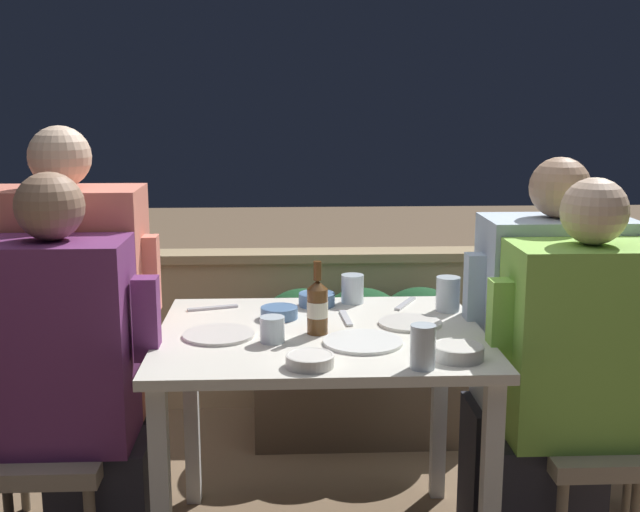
% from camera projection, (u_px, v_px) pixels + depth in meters
% --- Properties ---
extents(parapet_wall, '(9.00, 0.18, 0.73)m').
position_uv_depth(parapet_wall, '(308.00, 327.00, 3.77)').
color(parapet_wall, tan).
rests_on(parapet_wall, ground_plane).
extents(dining_table, '(0.98, 0.81, 0.74)m').
position_uv_depth(dining_table, '(321.00, 362.00, 2.45)').
color(dining_table, silver).
rests_on(dining_table, ground_plane).
extents(planter_hedge, '(0.91, 0.47, 0.65)m').
position_uv_depth(planter_hedge, '(362.00, 355.00, 3.39)').
color(planter_hedge, brown).
rests_on(planter_hedge, ground_plane).
extents(chair_left_near, '(0.41, 0.41, 0.87)m').
position_uv_depth(chair_left_near, '(8.00, 420.00, 2.31)').
color(chair_left_near, gray).
rests_on(chair_left_near, ground_plane).
extents(person_purple_stripe, '(0.49, 0.26, 1.24)m').
position_uv_depth(person_purple_stripe, '(73.00, 387.00, 2.30)').
color(person_purple_stripe, '#282833').
rests_on(person_purple_stripe, ground_plane).
extents(chair_left_far, '(0.41, 0.41, 0.87)m').
position_uv_depth(chair_left_far, '(24.00, 386.00, 2.57)').
color(chair_left_far, gray).
rests_on(chair_left_far, ground_plane).
extents(person_coral_top, '(0.52, 0.26, 1.35)m').
position_uv_depth(person_coral_top, '(81.00, 341.00, 2.55)').
color(person_coral_top, '#282833').
rests_on(person_coral_top, ground_plane).
extents(chair_right_near, '(0.41, 0.41, 0.87)m').
position_uv_depth(chair_right_near, '(634.00, 412.00, 2.37)').
color(chair_right_near, gray).
rests_on(chair_right_near, ground_plane).
extents(person_green_blouse, '(0.51, 0.26, 1.22)m').
position_uv_depth(person_green_blouse, '(571.00, 386.00, 2.34)').
color(person_green_blouse, '#282833').
rests_on(person_green_blouse, ground_plane).
extents(chair_right_far, '(0.41, 0.41, 0.87)m').
position_uv_depth(chair_right_far, '(596.00, 381.00, 2.62)').
color(chair_right_far, gray).
rests_on(chair_right_far, ground_plane).
extents(person_blue_shirt, '(0.51, 0.26, 1.26)m').
position_uv_depth(person_blue_shirt, '(540.00, 352.00, 2.59)').
color(person_blue_shirt, '#282833').
rests_on(person_blue_shirt, ground_plane).
extents(beer_bottle, '(0.06, 0.06, 0.22)m').
position_uv_depth(beer_bottle, '(317.00, 306.00, 2.39)').
color(beer_bottle, brown).
rests_on(beer_bottle, dining_table).
extents(plate_0, '(0.23, 0.23, 0.01)m').
position_uv_depth(plate_0, '(363.00, 342.00, 2.31)').
color(plate_0, white).
rests_on(plate_0, dining_table).
extents(plate_1, '(0.21, 0.21, 0.01)m').
position_uv_depth(plate_1, '(219.00, 335.00, 2.37)').
color(plate_1, silver).
rests_on(plate_1, dining_table).
extents(plate_2, '(0.20, 0.20, 0.01)m').
position_uv_depth(plate_2, '(410.00, 323.00, 2.50)').
color(plate_2, silver).
rests_on(plate_2, dining_table).
extents(bowl_0, '(0.12, 0.12, 0.04)m').
position_uv_depth(bowl_0, '(279.00, 312.00, 2.56)').
color(bowl_0, '#4C709E').
rests_on(bowl_0, dining_table).
extents(bowl_1, '(0.12, 0.12, 0.04)m').
position_uv_depth(bowl_1, '(317.00, 298.00, 2.71)').
color(bowl_1, '#4C709E').
rests_on(bowl_1, dining_table).
extents(bowl_2, '(0.14, 0.14, 0.04)m').
position_uv_depth(bowl_2, '(458.00, 351.00, 2.17)').
color(bowl_2, beige).
rests_on(bowl_2, dining_table).
extents(bowl_3, '(0.13, 0.13, 0.03)m').
position_uv_depth(bowl_3, '(310.00, 360.00, 2.11)').
color(bowl_3, silver).
rests_on(bowl_3, dining_table).
extents(glass_cup_0, '(0.07, 0.07, 0.08)m').
position_uv_depth(glass_cup_0, '(272.00, 329.00, 2.31)').
color(glass_cup_0, silver).
rests_on(glass_cup_0, dining_table).
extents(glass_cup_1, '(0.08, 0.08, 0.10)m').
position_uv_depth(glass_cup_1, '(352.00, 289.00, 2.75)').
color(glass_cup_1, silver).
rests_on(glass_cup_1, dining_table).
extents(glass_cup_2, '(0.08, 0.08, 0.11)m').
position_uv_depth(glass_cup_2, '(448.00, 294.00, 2.64)').
color(glass_cup_2, silver).
rests_on(glass_cup_2, dining_table).
extents(glass_cup_3, '(0.07, 0.07, 0.12)m').
position_uv_depth(glass_cup_3, '(423.00, 347.00, 2.09)').
color(glass_cup_3, silver).
rests_on(glass_cup_3, dining_table).
extents(fork_0, '(0.03, 0.17, 0.01)m').
position_uv_depth(fork_0, '(346.00, 318.00, 2.55)').
color(fork_0, silver).
rests_on(fork_0, dining_table).
extents(fork_1, '(0.17, 0.07, 0.01)m').
position_uv_depth(fork_1, '(213.00, 308.00, 2.67)').
color(fork_1, silver).
rests_on(fork_1, dining_table).
extents(fork_2, '(0.10, 0.16, 0.01)m').
position_uv_depth(fork_2, '(405.00, 304.00, 2.73)').
color(fork_2, silver).
rests_on(fork_2, dining_table).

